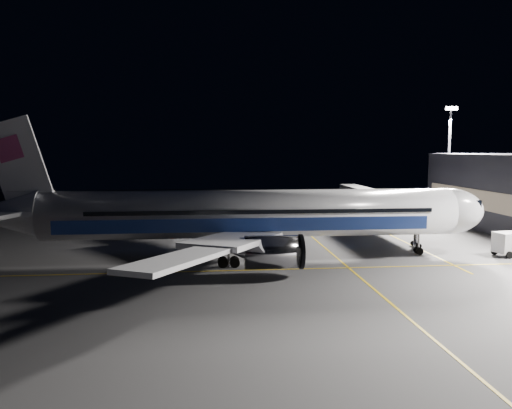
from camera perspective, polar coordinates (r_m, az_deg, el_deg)
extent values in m
plane|color=#4C4C4F|center=(59.59, -0.42, -6.11)|extent=(200.00, 200.00, 0.00)
cube|color=gold|center=(61.29, 8.98, -5.83)|extent=(0.25, 80.00, 0.01)
cube|color=gold|center=(53.77, 0.17, -7.49)|extent=(70.00, 0.25, 0.01)
cube|color=gold|center=(74.33, 16.03, -3.84)|extent=(0.25, 40.00, 0.01)
cylinder|color=silver|center=(58.66, -0.42, -1.05)|extent=(48.00, 5.60, 5.60)
ellipsoid|color=silver|center=(65.35, 21.03, -0.71)|extent=(8.96, 5.60, 5.60)
cube|color=black|center=(66.30, 22.84, 0.18)|extent=(2.20, 3.40, 0.90)
cube|color=navy|center=(61.45, -1.59, -1.56)|extent=(42.24, 0.25, 1.50)
cube|color=navy|center=(55.97, -1.18, -2.35)|extent=(42.24, 0.25, 1.50)
cube|color=silver|center=(66.63, -3.19, -1.55)|extent=(11.36, 15.23, 1.53)
cube|color=silver|center=(50.85, -2.41, -4.05)|extent=(11.36, 15.23, 1.53)
cube|color=silver|center=(78.90, -7.22, 0.30)|extent=(8.57, 13.22, 1.31)
cube|color=silver|center=(38.42, -8.86, -6.26)|extent=(8.57, 13.22, 1.31)
cube|color=silver|center=(67.45, -25.28, -0.18)|extent=(6.20, 9.67, 0.45)
cube|color=white|center=(61.60, -25.57, 4.46)|extent=(7.53, 0.40, 10.28)
cube|color=#C74486|center=(61.86, -26.34, 5.73)|extent=(3.22, 0.55, 3.22)
cylinder|color=#B7B7BF|center=(68.03, -0.10, -2.35)|extent=(5.60, 3.40, 3.40)
cylinder|color=#B7B7BF|center=(50.44, 1.88, -5.47)|extent=(5.60, 3.40, 3.40)
cylinder|color=#9999A0|center=(64.47, 18.09, -4.34)|extent=(0.26, 0.26, 2.50)
cylinder|color=black|center=(64.62, 18.07, -5.03)|extent=(0.90, 0.70, 0.90)
cylinder|color=#9999A0|center=(63.35, -3.49, -4.21)|extent=(0.26, 0.26, 2.50)
cylinder|color=#9999A0|center=(54.93, -3.14, -5.87)|extent=(0.26, 0.26, 2.50)
cylinder|color=black|center=(63.49, -3.48, -4.83)|extent=(1.10, 1.60, 1.10)
cylinder|color=black|center=(55.09, -3.14, -6.58)|extent=(1.10, 1.60, 1.10)
cube|color=#4E4437|center=(83.78, 24.67, 0.41)|extent=(0.15, 36.00, 3.00)
cube|color=#B2B2B7|center=(83.03, 13.58, 0.50)|extent=(3.00, 33.90, 2.80)
cube|color=#B2B2B7|center=(68.36, 17.93, -0.89)|extent=(3.60, 3.20, 3.40)
cylinder|color=#9999A0|center=(68.80, 17.85, -3.41)|extent=(0.70, 0.70, 3.10)
cylinder|color=black|center=(68.20, 18.11, -4.53)|extent=(0.70, 0.30, 0.70)
cylinder|color=black|center=(69.82, 17.52, -4.26)|extent=(0.70, 0.30, 0.70)
cylinder|color=#59595E|center=(100.72, 21.15, 4.34)|extent=(0.44, 0.44, 20.00)
cube|color=#59595E|center=(100.94, 21.39, 10.19)|extent=(2.40, 0.50, 0.80)
cube|color=white|center=(100.63, 21.48, 10.20)|extent=(2.20, 0.15, 0.60)
cylinder|color=black|center=(67.79, 25.60, -4.83)|extent=(0.92, 0.45, 0.88)
cylinder|color=black|center=(66.16, 26.97, -5.17)|extent=(0.92, 0.45, 0.88)
cube|color=black|center=(79.41, -9.18, -2.54)|extent=(2.49, 2.10, 0.98)
cube|color=black|center=(79.32, -9.19, -2.09)|extent=(1.18, 1.18, 0.53)
sphere|color=#FFF2CC|center=(78.62, -9.30, -2.63)|extent=(0.23, 0.23, 0.23)
sphere|color=#FFF2CC|center=(78.94, -8.70, -2.58)|extent=(0.23, 0.23, 0.23)
cylinder|color=black|center=(80.46, -8.85, -2.70)|extent=(0.56, 0.40, 0.53)
cylinder|color=black|center=(79.08, -8.44, -2.85)|extent=(0.56, 0.40, 0.53)
cylinder|color=black|center=(79.89, -9.91, -2.79)|extent=(0.56, 0.40, 0.53)
cylinder|color=black|center=(78.50, -9.52, -2.94)|extent=(0.56, 0.40, 0.53)
cone|color=#E53C09|center=(65.37, -3.36, -4.73)|extent=(0.39, 0.39, 0.59)
cone|color=#E53C09|center=(72.32, 1.66, -3.64)|extent=(0.39, 0.39, 0.59)
cone|color=#E53C09|center=(70.89, 3.42, -3.83)|extent=(0.42, 0.42, 0.63)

